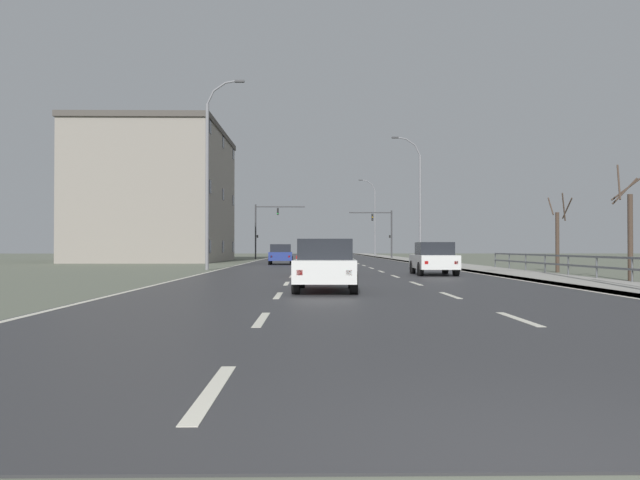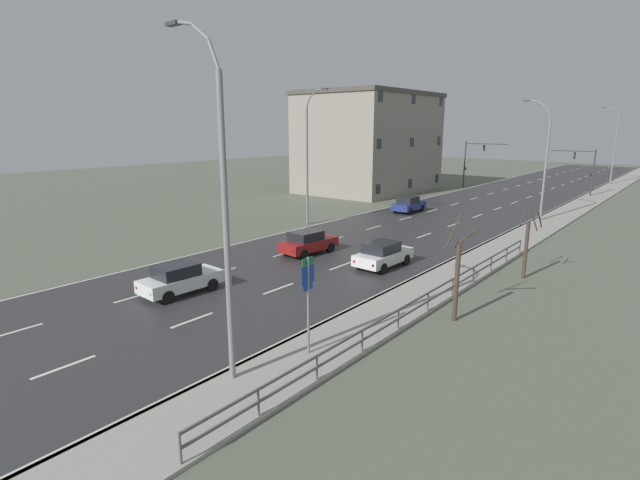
{
  "view_description": "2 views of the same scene",
  "coord_description": "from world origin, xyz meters",
  "px_view_note": "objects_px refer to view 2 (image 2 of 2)",
  "views": [
    {
      "loc": [
        -1.43,
        -3.48,
        1.32
      ],
      "look_at": [
        -0.55,
        59.89,
        2.11
      ],
      "focal_mm": 33.76,
      "sensor_mm": 36.0,
      "label": 1
    },
    {
      "loc": [
        18.98,
        1.25,
        8.24
      ],
      "look_at": [
        0.0,
        24.46,
        1.13
      ],
      "focal_mm": 26.84,
      "sensor_mm": 36.0,
      "label": 2
    }
  ],
  "objects_px": {
    "traffic_signal_right": "(585,165)",
    "highway_sign": "(308,294)",
    "street_lamp_left_bank": "(308,160)",
    "street_lamp_midground": "(544,163)",
    "car_far_left": "(409,204)",
    "car_mid_centre": "(180,279)",
    "car_far_right": "(308,242)",
    "traffic_signal_left": "(473,157)",
    "brick_building": "(369,142)",
    "street_lamp_foreground": "(223,215)",
    "car_distant": "(383,254)",
    "street_lamp_distant": "(614,147)"
  },
  "relations": [
    {
      "from": "traffic_signal_right",
      "to": "highway_sign",
      "type": "bearing_deg",
      "value": -88.44
    },
    {
      "from": "street_lamp_left_bank",
      "to": "traffic_signal_right",
      "type": "bearing_deg",
      "value": 67.28
    },
    {
      "from": "street_lamp_midground",
      "to": "car_far_left",
      "type": "bearing_deg",
      "value": -163.54
    },
    {
      "from": "car_mid_centre",
      "to": "car_far_right",
      "type": "bearing_deg",
      "value": 93.07
    },
    {
      "from": "traffic_signal_right",
      "to": "traffic_signal_left",
      "type": "bearing_deg",
      "value": -177.5
    },
    {
      "from": "street_lamp_left_bank",
      "to": "car_far_right",
      "type": "relative_size",
      "value": 2.69
    },
    {
      "from": "street_lamp_left_bank",
      "to": "brick_building",
      "type": "relative_size",
      "value": 0.64
    },
    {
      "from": "street_lamp_left_bank",
      "to": "traffic_signal_left",
      "type": "bearing_deg",
      "value": 88.9
    },
    {
      "from": "traffic_signal_left",
      "to": "car_mid_centre",
      "type": "distance_m",
      "value": 51.76
    },
    {
      "from": "car_far_right",
      "to": "brick_building",
      "type": "height_order",
      "value": "brick_building"
    },
    {
      "from": "street_lamp_left_bank",
      "to": "highway_sign",
      "type": "bearing_deg",
      "value": -49.37
    },
    {
      "from": "street_lamp_midground",
      "to": "car_mid_centre",
      "type": "bearing_deg",
      "value": -104.91
    },
    {
      "from": "traffic_signal_left",
      "to": "car_far_left",
      "type": "distance_m",
      "value": 23.33
    },
    {
      "from": "street_lamp_foreground",
      "to": "car_distant",
      "type": "xyz_separation_m",
      "value": [
        -3.08,
        14.48,
        -4.79
      ]
    },
    {
      "from": "car_distant",
      "to": "car_far_right",
      "type": "height_order",
      "value": "same"
    },
    {
      "from": "highway_sign",
      "to": "car_mid_centre",
      "type": "relative_size",
      "value": 0.91
    },
    {
      "from": "street_lamp_distant",
      "to": "street_lamp_left_bank",
      "type": "height_order",
      "value": "street_lamp_left_bank"
    },
    {
      "from": "car_far_right",
      "to": "brick_building",
      "type": "distance_m",
      "value": 33.83
    },
    {
      "from": "street_lamp_midground",
      "to": "street_lamp_distant",
      "type": "xyz_separation_m",
      "value": [
        0.01,
        35.72,
        0.23
      ]
    },
    {
      "from": "highway_sign",
      "to": "car_mid_centre",
      "type": "distance_m",
      "value": 9.59
    },
    {
      "from": "car_far_left",
      "to": "car_far_right",
      "type": "height_order",
      "value": "same"
    },
    {
      "from": "street_lamp_distant",
      "to": "car_mid_centre",
      "type": "bearing_deg",
      "value": -97.15
    },
    {
      "from": "car_far_right",
      "to": "car_far_left",
      "type": "bearing_deg",
      "value": 101.74
    },
    {
      "from": "traffic_signal_right",
      "to": "brick_building",
      "type": "height_order",
      "value": "brick_building"
    },
    {
      "from": "street_lamp_midground",
      "to": "car_far_right",
      "type": "relative_size",
      "value": 2.52
    },
    {
      "from": "car_mid_centre",
      "to": "car_far_left",
      "type": "distance_m",
      "value": 28.57
    },
    {
      "from": "car_far_left",
      "to": "car_far_right",
      "type": "xyz_separation_m",
      "value": [
        2.7,
        -18.42,
        0.0
      ]
    },
    {
      "from": "street_lamp_left_bank",
      "to": "car_distant",
      "type": "distance_m",
      "value": 14.54
    },
    {
      "from": "car_far_left",
      "to": "highway_sign",
      "type": "bearing_deg",
      "value": -69.25
    },
    {
      "from": "street_lamp_distant",
      "to": "street_lamp_left_bank",
      "type": "bearing_deg",
      "value": -106.63
    },
    {
      "from": "traffic_signal_right",
      "to": "car_mid_centre",
      "type": "distance_m",
      "value": 52.61
    },
    {
      "from": "car_distant",
      "to": "car_far_left",
      "type": "relative_size",
      "value": 1.0
    },
    {
      "from": "car_distant",
      "to": "street_lamp_midground",
      "type": "bearing_deg",
      "value": 83.43
    },
    {
      "from": "traffic_signal_left",
      "to": "street_lamp_foreground",
      "type": "bearing_deg",
      "value": -75.51
    },
    {
      "from": "traffic_signal_right",
      "to": "car_far_right",
      "type": "xyz_separation_m",
      "value": [
        -8.07,
        -41.91,
        -2.94
      ]
    },
    {
      "from": "traffic_signal_left",
      "to": "car_far_right",
      "type": "xyz_separation_m",
      "value": [
        5.71,
        -41.31,
        -3.37
      ]
    },
    {
      "from": "street_lamp_left_bank",
      "to": "traffic_signal_left",
      "type": "height_order",
      "value": "street_lamp_left_bank"
    },
    {
      "from": "highway_sign",
      "to": "street_lamp_distant",
      "type": "bearing_deg",
      "value": 90.78
    },
    {
      "from": "street_lamp_midground",
      "to": "traffic_signal_left",
      "type": "bearing_deg",
      "value": 126.11
    },
    {
      "from": "street_lamp_distant",
      "to": "car_far_left",
      "type": "xyz_separation_m",
      "value": [
        -11.28,
        -39.05,
        -4.61
      ]
    },
    {
      "from": "brick_building",
      "to": "street_lamp_left_bank",
      "type": "bearing_deg",
      "value": -68.64
    },
    {
      "from": "highway_sign",
      "to": "traffic_signal_right",
      "type": "height_order",
      "value": "traffic_signal_right"
    },
    {
      "from": "street_lamp_foreground",
      "to": "highway_sign",
      "type": "distance_m",
      "value": 4.43
    },
    {
      "from": "car_distant",
      "to": "street_lamp_distant",
      "type": "bearing_deg",
      "value": 88.55
    },
    {
      "from": "car_far_right",
      "to": "car_mid_centre",
      "type": "bearing_deg",
      "value": -85.99
    },
    {
      "from": "traffic_signal_right",
      "to": "street_lamp_midground",
      "type": "bearing_deg",
      "value": -88.6
    },
    {
      "from": "car_far_left",
      "to": "car_distant",
      "type": "bearing_deg",
      "value": -67.17
    },
    {
      "from": "street_lamp_midground",
      "to": "brick_building",
      "type": "xyz_separation_m",
      "value": [
        -23.65,
        8.03,
        1.1
      ]
    },
    {
      "from": "street_lamp_foreground",
      "to": "street_lamp_distant",
      "type": "bearing_deg",
      "value": 90.0
    },
    {
      "from": "traffic_signal_right",
      "to": "car_distant",
      "type": "bearing_deg",
      "value": -93.56
    }
  ]
}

